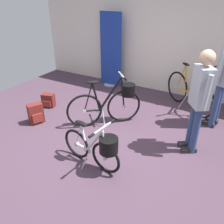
{
  "coord_description": "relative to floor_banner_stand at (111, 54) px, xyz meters",
  "views": [
    {
      "loc": [
        1.66,
        -2.77,
        2.36
      ],
      "look_at": [
        0.02,
        0.13,
        0.55
      ],
      "focal_mm": 36.94,
      "sensor_mm": 36.0,
      "label": 1
    }
  ],
  "objects": [
    {
      "name": "visitor_browsing",
      "position": [
        2.76,
        -0.85,
        0.17
      ],
      "size": [
        0.33,
        0.52,
        1.75
      ],
      "color": "navy",
      "rests_on": "ground_plane"
    },
    {
      "name": "handbag_on_floor",
      "position": [
        -0.26,
        -2.47,
        -0.65
      ],
      "size": [
        0.28,
        0.32,
        0.4
      ],
      "color": "maroon",
      "rests_on": "ground_plane"
    },
    {
      "name": "backpack_on_floor",
      "position": [
        -0.55,
        -1.83,
        -0.69
      ],
      "size": [
        0.3,
        0.25,
        0.3
      ],
      "color": "maroon",
      "rests_on": "ground_plane"
    },
    {
      "name": "visitor_near_wall",
      "position": [
        2.56,
        -1.84,
        0.09
      ],
      "size": [
        0.38,
        0.45,
        1.63
      ],
      "color": "navy",
      "rests_on": "ground_plane"
    },
    {
      "name": "ground_plane",
      "position": [
        1.29,
        -2.38,
        -0.84
      ],
      "size": [
        7.0,
        7.0,
        0.0
      ],
      "primitive_type": "plane",
      "color": "#473342"
    },
    {
      "name": "back_wall",
      "position": [
        1.29,
        0.32,
        0.75
      ],
      "size": [
        7.0,
        0.1,
        3.18
      ],
      "primitive_type": "cube",
      "color": "silver",
      "rests_on": "ground_plane"
    },
    {
      "name": "folding_bike_foreground",
      "position": [
        1.47,
        -2.96,
        -0.48
      ],
      "size": [
        1.05,
        0.53,
        0.75
      ],
      "color": "black",
      "rests_on": "ground_plane"
    },
    {
      "name": "display_bike_left",
      "position": [
        2.15,
        -0.39,
        -0.45
      ],
      "size": [
        1.2,
        0.98,
        1.05
      ],
      "color": "black",
      "rests_on": "ground_plane"
    },
    {
      "name": "display_bike_right",
      "position": [
        1.01,
        -1.77,
        -0.39
      ],
      "size": [
        1.05,
        1.03,
        1.0
      ],
      "color": "black",
      "rests_on": "ground_plane"
    },
    {
      "name": "floor_banner_stand",
      "position": [
        0.0,
        0.0,
        0.0
      ],
      "size": [
        0.6,
        0.36,
        1.86
      ],
      "color": "#B7B7BC",
      "rests_on": "ground_plane"
    }
  ]
}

